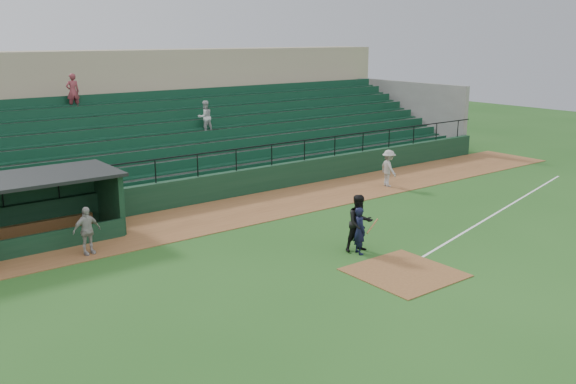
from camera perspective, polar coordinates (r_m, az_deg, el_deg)
ground at (r=20.37m, az=8.63°, el=-6.59°), size 90.00×90.00×0.00m
warning_track at (r=26.24m, az=-3.98°, el=-1.65°), size 40.00×4.00×0.03m
home_plate_dirt at (r=19.73m, az=10.73°, el=-7.33°), size 3.00×3.00×0.03m
foul_line at (r=27.07m, az=18.67°, el=-1.90°), size 17.49×4.44×0.01m
stadium_structure at (r=33.00m, az=-12.23°, el=5.43°), size 38.00×13.08×6.40m
batter_at_plate at (r=20.93m, az=6.65°, el=-3.57°), size 1.07×0.71×1.63m
umpire at (r=21.14m, az=6.64°, el=-2.88°), size 1.13×0.98×1.99m
runner at (r=30.41m, az=9.30°, el=2.19°), size 0.96×1.30×1.79m
dugout_player_a at (r=21.74m, az=-18.15°, el=-3.42°), size 1.01×0.51×1.65m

